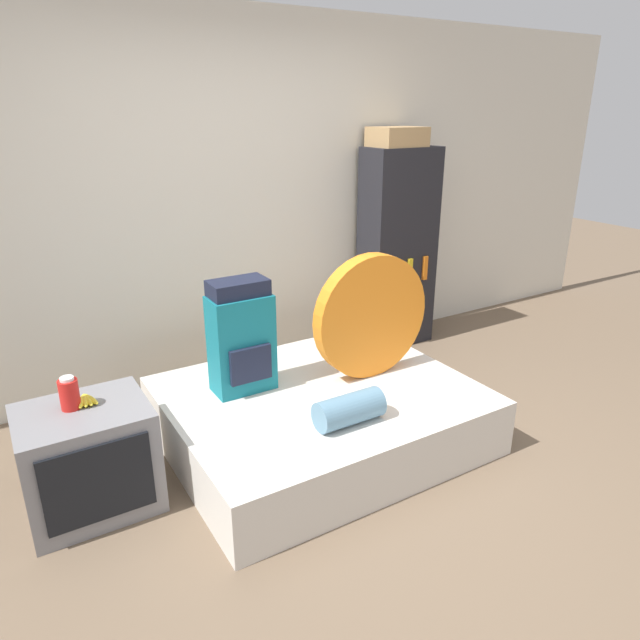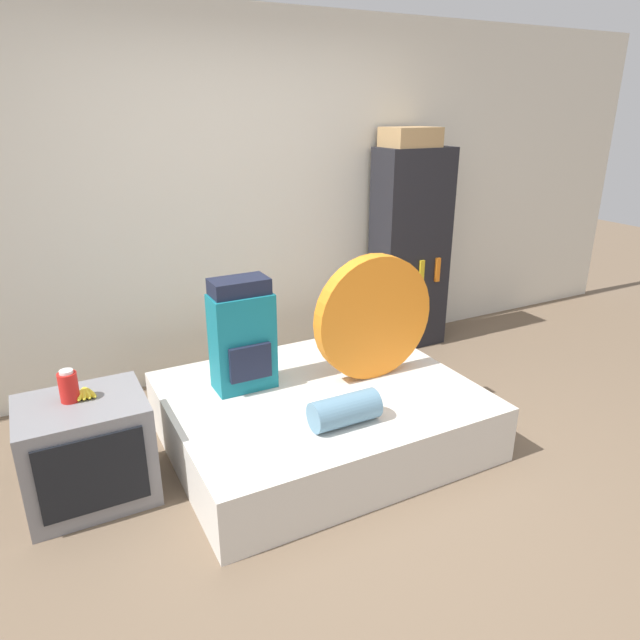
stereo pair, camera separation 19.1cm
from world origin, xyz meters
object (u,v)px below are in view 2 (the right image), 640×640
at_px(sleeping_roll, 345,410).
at_px(bookshelf, 410,251).
at_px(backpack, 242,336).
at_px(cardboard_box, 410,137).
at_px(tent_bag, 373,317).
at_px(television, 87,451).
at_px(canister, 68,386).

relative_size(sleeping_roll, bookshelf, 0.23).
relative_size(backpack, cardboard_box, 1.69).
bearing_deg(tent_bag, cardboard_box, 46.65).
bearing_deg(backpack, television, -168.93).
relative_size(sleeping_roll, television, 0.61).
relative_size(canister, bookshelf, 0.10).
xyz_separation_m(backpack, tent_bag, (0.77, -0.22, 0.06)).
bearing_deg(backpack, cardboard_box, 24.40).
height_order(backpack, television, backpack).
distance_m(sleeping_roll, canister, 1.41).
height_order(sleeping_roll, canister, canister).
bearing_deg(backpack, sleeping_roll, -64.43).
height_order(tent_bag, bookshelf, bookshelf).
bearing_deg(canister, tent_bag, -2.90).
xyz_separation_m(canister, cardboard_box, (2.69, 0.92, 1.09)).
relative_size(tent_bag, canister, 4.65).
bearing_deg(bookshelf, backpack, -156.36).
bearing_deg(cardboard_box, television, -160.07).
bearing_deg(cardboard_box, tent_bag, -133.35).
relative_size(bookshelf, cardboard_box, 4.09).
bearing_deg(backpack, tent_bag, -16.21).
height_order(canister, bookshelf, bookshelf).
distance_m(backpack, television, 1.04).
bearing_deg(sleeping_roll, bookshelf, 44.73).
xyz_separation_m(tent_bag, television, (-1.71, 0.04, -0.46)).
height_order(television, canister, canister).
relative_size(tent_bag, cardboard_box, 1.94).
relative_size(tent_bag, television, 1.26).
distance_m(sleeping_roll, television, 1.35).
xyz_separation_m(backpack, canister, (-0.97, -0.14, -0.04)).
xyz_separation_m(sleeping_roll, canister, (-1.29, 0.53, 0.21)).
xyz_separation_m(backpack, cardboard_box, (1.72, 0.78, 1.05)).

